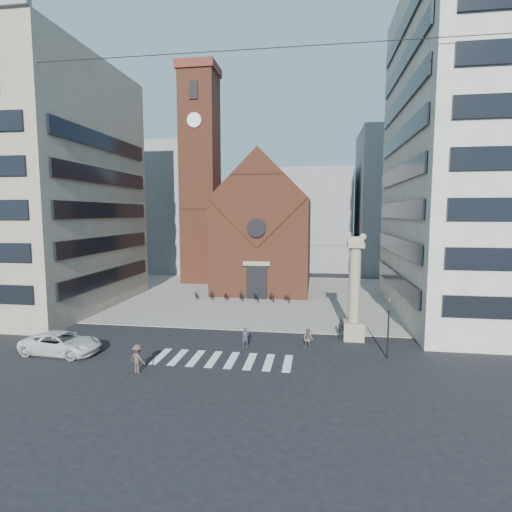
{
  "coord_description": "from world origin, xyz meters",
  "views": [
    {
      "loc": [
        6.89,
        -29.33,
        10.22
      ],
      "look_at": [
        1.26,
        8.0,
        6.15
      ],
      "focal_mm": 28.0,
      "sensor_mm": 36.0,
      "label": 1
    }
  ],
  "objects_px": {
    "traffic_light": "(388,327)",
    "pedestrian_1": "(308,339)",
    "pedestrian_2": "(341,329)",
    "scooter_0": "(197,295)",
    "white_car": "(61,343)",
    "lion_column": "(354,298)",
    "pedestrian_0": "(246,338)"
  },
  "relations": [
    {
      "from": "pedestrian_2",
      "to": "white_car",
      "type": "bearing_deg",
      "value": 118.19
    },
    {
      "from": "pedestrian_0",
      "to": "pedestrian_1",
      "type": "distance_m",
      "value": 4.74
    },
    {
      "from": "lion_column",
      "to": "traffic_light",
      "type": "xyz_separation_m",
      "value": [
        1.99,
        -4.0,
        -1.17
      ]
    },
    {
      "from": "traffic_light",
      "to": "scooter_0",
      "type": "distance_m",
      "value": 25.52
    },
    {
      "from": "traffic_light",
      "to": "pedestrian_1",
      "type": "distance_m",
      "value": 5.84
    },
    {
      "from": "pedestrian_1",
      "to": "pedestrian_2",
      "type": "relative_size",
      "value": 0.98
    },
    {
      "from": "white_car",
      "to": "scooter_0",
      "type": "xyz_separation_m",
      "value": [
        4.25,
        19.41,
        -0.26
      ]
    },
    {
      "from": "white_car",
      "to": "pedestrian_1",
      "type": "distance_m",
      "value": 18.11
    },
    {
      "from": "traffic_light",
      "to": "white_car",
      "type": "bearing_deg",
      "value": -173.7
    },
    {
      "from": "pedestrian_0",
      "to": "scooter_0",
      "type": "height_order",
      "value": "pedestrian_0"
    },
    {
      "from": "lion_column",
      "to": "traffic_light",
      "type": "relative_size",
      "value": 2.02
    },
    {
      "from": "lion_column",
      "to": "scooter_0",
      "type": "xyz_separation_m",
      "value": [
        -17.1,
        12.83,
        -2.93
      ]
    },
    {
      "from": "lion_column",
      "to": "pedestrian_2",
      "type": "bearing_deg",
      "value": 180.0
    },
    {
      "from": "pedestrian_2",
      "to": "scooter_0",
      "type": "distance_m",
      "value": 20.59
    },
    {
      "from": "lion_column",
      "to": "white_car",
      "type": "bearing_deg",
      "value": -162.88
    },
    {
      "from": "traffic_light",
      "to": "scooter_0",
      "type": "relative_size",
      "value": 2.36
    },
    {
      "from": "lion_column",
      "to": "traffic_light",
      "type": "distance_m",
      "value": 4.62
    },
    {
      "from": "pedestrian_1",
      "to": "pedestrian_2",
      "type": "xyz_separation_m",
      "value": [
        2.58,
        3.09,
        0.02
      ]
    },
    {
      "from": "pedestrian_1",
      "to": "pedestrian_2",
      "type": "distance_m",
      "value": 4.03
    },
    {
      "from": "traffic_light",
      "to": "white_car",
      "type": "distance_m",
      "value": 23.53
    },
    {
      "from": "pedestrian_2",
      "to": "scooter_0",
      "type": "height_order",
      "value": "pedestrian_2"
    },
    {
      "from": "lion_column",
      "to": "white_car",
      "type": "distance_m",
      "value": 22.5
    },
    {
      "from": "pedestrian_2",
      "to": "scooter_0",
      "type": "xyz_separation_m",
      "value": [
        -16.09,
        12.83,
        -0.3
      ]
    },
    {
      "from": "traffic_light",
      "to": "pedestrian_2",
      "type": "xyz_separation_m",
      "value": [
        -3.0,
        4.0,
        -1.46
      ]
    },
    {
      "from": "white_car",
      "to": "lion_column",
      "type": "bearing_deg",
      "value": -70.02
    },
    {
      "from": "pedestrian_0",
      "to": "scooter_0",
      "type": "distance_m",
      "value": 18.28
    },
    {
      "from": "pedestrian_0",
      "to": "white_car",
      "type": "bearing_deg",
      "value": 175.31
    },
    {
      "from": "scooter_0",
      "to": "pedestrian_0",
      "type": "bearing_deg",
      "value": -85.97
    },
    {
      "from": "lion_column",
      "to": "pedestrian_1",
      "type": "xyz_separation_m",
      "value": [
        -3.59,
        -3.09,
        -2.64
      ]
    },
    {
      "from": "white_car",
      "to": "pedestrian_2",
      "type": "relative_size",
      "value": 3.44
    },
    {
      "from": "lion_column",
      "to": "scooter_0",
      "type": "relative_size",
      "value": 4.75
    },
    {
      "from": "pedestrian_0",
      "to": "scooter_0",
      "type": "xyz_separation_m",
      "value": [
        -8.78,
        16.03,
        -0.24
      ]
    }
  ]
}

